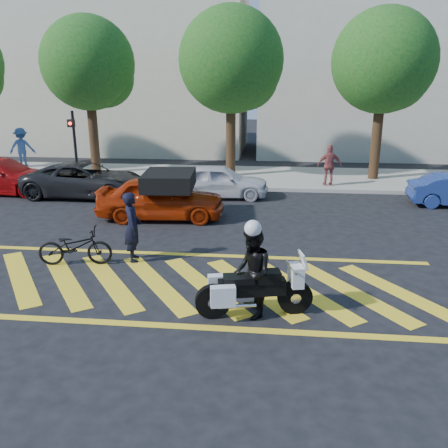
# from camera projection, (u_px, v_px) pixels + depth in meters

# --- Properties ---
(ground) EXTENTS (90.00, 90.00, 0.00)m
(ground) POSITION_uv_depth(u_px,v_px,m) (182.00, 284.00, 10.84)
(ground) COLOR black
(ground) RESTS_ON ground
(sidewalk) EXTENTS (60.00, 5.00, 0.15)m
(sidewalk) POSITION_uv_depth(u_px,v_px,m) (231.00, 177.00, 22.22)
(sidewalk) COLOR #9E998E
(sidewalk) RESTS_ON ground
(crosswalk) EXTENTS (12.33, 4.00, 0.01)m
(crosswalk) POSITION_uv_depth(u_px,v_px,m) (181.00, 284.00, 10.85)
(crosswalk) COLOR yellow
(crosswalk) RESTS_ON ground
(building_left) EXTENTS (16.00, 8.00, 10.00)m
(building_left) POSITION_uv_depth(u_px,v_px,m) (119.00, 70.00, 30.12)
(building_left) COLOR beige
(building_left) RESTS_ON ground
(building_right) EXTENTS (16.00, 8.00, 11.00)m
(building_right) POSITION_uv_depth(u_px,v_px,m) (395.00, 61.00, 28.26)
(building_right) COLOR beige
(building_right) RESTS_ON ground
(tree_left) EXTENTS (4.20, 4.20, 7.26)m
(tree_left) POSITION_uv_depth(u_px,v_px,m) (91.00, 67.00, 21.47)
(tree_left) COLOR black
(tree_left) RESTS_ON ground
(tree_center) EXTENTS (4.60, 4.60, 7.56)m
(tree_center) POSITION_uv_depth(u_px,v_px,m) (234.00, 64.00, 20.78)
(tree_center) COLOR black
(tree_center) RESTS_ON ground
(tree_right) EXTENTS (4.40, 4.40, 7.41)m
(tree_right) POSITION_uv_depth(u_px,v_px,m) (386.00, 65.00, 20.14)
(tree_right) COLOR black
(tree_right) RESTS_ON ground
(signal_pole) EXTENTS (0.28, 0.43, 3.20)m
(signal_pole) POSITION_uv_depth(u_px,v_px,m) (74.00, 142.00, 20.18)
(signal_pole) COLOR black
(signal_pole) RESTS_ON ground
(officer_bike) EXTENTS (0.60, 0.75, 1.80)m
(officer_bike) POSITION_uv_depth(u_px,v_px,m) (132.00, 227.00, 12.02)
(officer_bike) COLOR black
(officer_bike) RESTS_ON ground
(bicycle) EXTENTS (1.90, 0.91, 0.96)m
(bicycle) POSITION_uv_depth(u_px,v_px,m) (75.00, 247.00, 11.86)
(bicycle) COLOR black
(bicycle) RESTS_ON ground
(police_motorcycle) EXTENTS (2.31, 0.98, 1.03)m
(police_motorcycle) POSITION_uv_depth(u_px,v_px,m) (253.00, 289.00, 9.27)
(police_motorcycle) COLOR black
(police_motorcycle) RESTS_ON ground
(officer_moto) EXTENTS (0.87, 1.02, 1.82)m
(officer_moto) POSITION_uv_depth(u_px,v_px,m) (252.00, 273.00, 9.17)
(officer_moto) COLOR black
(officer_moto) RESTS_ON ground
(red_convertible) EXTENTS (4.30, 1.98, 1.43)m
(red_convertible) POSITION_uv_depth(u_px,v_px,m) (161.00, 198.00, 15.71)
(red_convertible) COLOR #A62607
(red_convertible) RESTS_ON ground
(parked_left) EXTENTS (4.88, 2.03, 1.41)m
(parked_left) POSITION_uv_depth(u_px,v_px,m) (1.00, 176.00, 19.31)
(parked_left) COLOR #A50A0B
(parked_left) RESTS_ON ground
(parked_mid_left) EXTENTS (4.87, 2.35, 1.34)m
(parked_mid_left) POSITION_uv_depth(u_px,v_px,m) (86.00, 180.00, 18.66)
(parked_mid_left) COLOR black
(parked_mid_left) RESTS_ON ground
(parked_mid_right) EXTENTS (3.89, 1.76, 1.30)m
(parked_mid_right) POSITION_uv_depth(u_px,v_px,m) (219.00, 181.00, 18.54)
(parked_mid_right) COLOR silver
(parked_mid_right) RESTS_ON ground
(pedestrian_left) EXTENTS (1.40, 1.03, 1.94)m
(pedestrian_left) POSITION_uv_depth(u_px,v_px,m) (22.00, 147.00, 24.25)
(pedestrian_left) COLOR #314E87
(pedestrian_left) RESTS_ON sidewalk
(pedestrian_right) EXTENTS (1.03, 0.49, 1.72)m
(pedestrian_right) POSITION_uv_depth(u_px,v_px,m) (329.00, 165.00, 19.86)
(pedestrian_right) COLOR #9A4846
(pedestrian_right) RESTS_ON sidewalk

